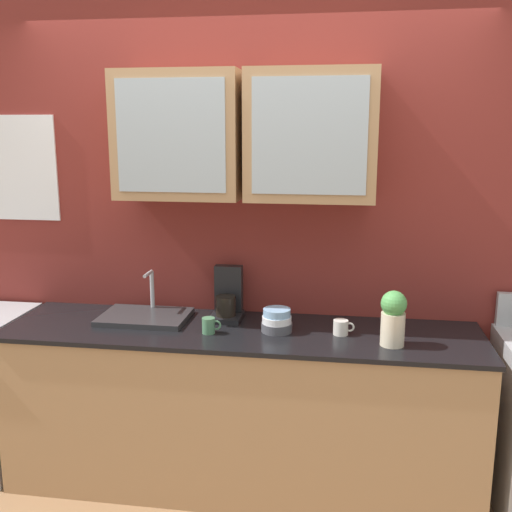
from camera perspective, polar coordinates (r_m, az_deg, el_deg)
name	(u,v)px	position (r m, az deg, el deg)	size (l,w,h in m)	color
ground_plane	(241,481)	(3.56, -1.41, -20.61)	(10.00, 10.00, 0.00)	#936B47
back_wall_unit	(249,206)	(3.34, -0.65, 4.74)	(4.33, 0.44, 2.80)	maroon
counter	(241,407)	(3.34, -1.45, -14.20)	(2.51, 0.64, 0.89)	#A87F56
sink_faucet	(145,316)	(3.37, -10.53, -5.63)	(0.48, 0.34, 0.25)	#2D2D30
bowl_stack	(277,321)	(3.12, 2.00, -6.17)	(0.16, 0.16, 0.12)	#4C4C54
vase	(393,317)	(2.97, 12.95, -5.71)	(0.13, 0.13, 0.27)	beige
cup_near_sink	(209,326)	(3.11, -4.50, -6.62)	(0.10, 0.07, 0.08)	#4C7F59
cup_near_bowls	(341,327)	(3.11, 8.12, -6.75)	(0.11, 0.08, 0.08)	silver
coffee_maker	(227,299)	(3.32, -2.74, -4.15)	(0.17, 0.20, 0.29)	black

